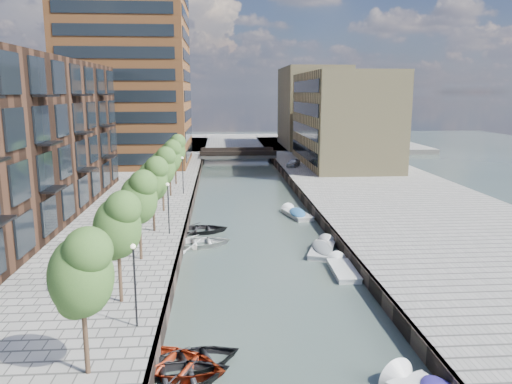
{
  "coord_description": "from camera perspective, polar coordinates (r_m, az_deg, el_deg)",
  "views": [
    {
      "loc": [
        -3.11,
        -14.61,
        12.05
      ],
      "look_at": [
        0.0,
        27.9,
        3.5
      ],
      "focal_mm": 35.0,
      "sensor_mm": 36.0,
      "label": 1
    }
  ],
  "objects": [
    {
      "name": "tree_6",
      "position": [
        61.22,
        -9.24,
        4.87
      ],
      "size": [
        2.5,
        2.5,
        5.95
      ],
      "color": "#382619",
      "rests_on": "quay_left"
    },
    {
      "name": "tree_0",
      "position": [
        20.52,
        -19.39,
        -8.52
      ],
      "size": [
        2.5,
        2.5,
        5.95
      ],
      "color": "#382619",
      "rests_on": "quay_left"
    },
    {
      "name": "far_closure",
      "position": [
        115.23,
        -2.63,
        5.58
      ],
      "size": [
        80.0,
        40.0,
        1.0
      ],
      "primitive_type": "cube",
      "color": "gray",
      "rests_on": "ground"
    },
    {
      "name": "quay_right",
      "position": [
        59.0,
        14.81,
        -0.33
      ],
      "size": [
        20.0,
        140.0,
        1.0
      ],
      "primitive_type": "cube",
      "color": "gray",
      "rests_on": "ground"
    },
    {
      "name": "lamp_0",
      "position": [
        24.51,
        -13.71,
        -9.38
      ],
      "size": [
        0.24,
        0.24,
        4.12
      ],
      "color": "black",
      "rests_on": "quay_left"
    },
    {
      "name": "tree_3",
      "position": [
        40.54,
        -11.77,
        1.53
      ],
      "size": [
        2.5,
        2.5,
        5.95
      ],
      "color": "#382619",
      "rests_on": "quay_left"
    },
    {
      "name": "tree_2",
      "position": [
        33.73,
        -13.29,
        -0.5
      ],
      "size": [
        2.5,
        2.5,
        5.95
      ],
      "color": "#382619",
      "rests_on": "quay_left"
    },
    {
      "name": "tree_5",
      "position": [
        54.3,
        -9.87,
        4.04
      ],
      "size": [
        2.5,
        2.5,
        5.95
      ],
      "color": "#382619",
      "rests_on": "quay_left"
    },
    {
      "name": "sloop_2",
      "position": [
        23.66,
        -9.71,
        -19.45
      ],
      "size": [
        6.17,
        5.34,
        1.07
      ],
      "primitive_type": "imported",
      "rotation": [
        0.0,
        0.0,
        1.19
      ],
      "color": "#9C2A11",
      "rests_on": "ground"
    },
    {
      "name": "water",
      "position": [
        56.01,
        -0.9,
        -1.08
      ],
      "size": [
        300.0,
        300.0,
        0.0
      ],
      "primitive_type": "plane",
      "color": "#38473F",
      "rests_on": "ground"
    },
    {
      "name": "tan_block_near",
      "position": [
        79.06,
        9.92,
        8.24
      ],
      "size": [
        12.0,
        25.0,
        14.0
      ],
      "primitive_type": "cube",
      "color": "#9D8D60",
      "rests_on": "quay_right"
    },
    {
      "name": "motorboat_4",
      "position": [
        39.01,
        7.62,
        -6.47
      ],
      "size": [
        3.0,
        4.83,
        1.52
      ],
      "color": "#B8B7B5",
      "rests_on": "ground"
    },
    {
      "name": "tower",
      "position": [
        80.91,
        -14.49,
        13.79
      ],
      "size": [
        18.0,
        18.0,
        30.0
      ],
      "primitive_type": "cube",
      "color": "#9C5A2D",
      "rests_on": "quay_left"
    },
    {
      "name": "car",
      "position": [
        75.68,
        4.3,
        3.37
      ],
      "size": [
        2.75,
        3.78,
        1.19
      ],
      "primitive_type": "imported",
      "rotation": [
        0.0,
        0.0,
        -0.43
      ],
      "color": "silver",
      "rests_on": "quay_right"
    },
    {
      "name": "lamp_2",
      "position": [
        55.42,
        -8.37,
        2.36
      ],
      "size": [
        0.24,
        0.24,
        4.12
      ],
      "color": "black",
      "rests_on": "quay_left"
    },
    {
      "name": "tree_4",
      "position": [
        47.4,
        -10.68,
        2.97
      ],
      "size": [
        2.5,
        2.5,
        5.95
      ],
      "color": "#382619",
      "rests_on": "quay_left"
    },
    {
      "name": "quay_wall_right",
      "position": [
        56.57,
        5.28,
        -0.49
      ],
      "size": [
        0.25,
        140.0,
        1.0
      ],
      "primitive_type": "cube",
      "color": "#332823",
      "rests_on": "ground"
    },
    {
      "name": "sloop_4",
      "position": [
        44.0,
        -6.46,
        -4.63
      ],
      "size": [
        5.24,
        3.95,
        1.03
      ],
      "primitive_type": "imported",
      "rotation": [
        0.0,
        0.0,
        1.65
      ],
      "color": "black",
      "rests_on": "ground"
    },
    {
      "name": "lamp_1",
      "position": [
        39.75,
        -9.99,
        -1.23
      ],
      "size": [
        0.24,
        0.24,
        4.12
      ],
      "color": "black",
      "rests_on": "quay_left"
    },
    {
      "name": "apartment_block",
      "position": [
        47.87,
        -24.95,
        5.44
      ],
      "size": [
        8.0,
        38.0,
        14.0
      ],
      "primitive_type": "cube",
      "color": "black",
      "rests_on": "quay_left"
    },
    {
      "name": "sloop_3",
      "position": [
        40.19,
        -6.53,
        -6.18
      ],
      "size": [
        5.7,
        4.51,
        1.06
      ],
      "primitive_type": "imported",
      "rotation": [
        0.0,
        0.0,
        1.75
      ],
      "color": "silver",
      "rests_on": "ground"
    },
    {
      "name": "tan_block_far",
      "position": [
        104.42,
        6.46,
        9.6
      ],
      "size": [
        12.0,
        20.0,
        16.0
      ],
      "primitive_type": "cube",
      "color": "#9D8D60",
      "rests_on": "quay_right"
    },
    {
      "name": "motorboat_2",
      "position": [
        35.22,
        9.75,
        -8.69
      ],
      "size": [
        1.63,
        4.48,
        1.49
      ],
      "color": "silver",
      "rests_on": "ground"
    },
    {
      "name": "bridge",
      "position": [
        87.32,
        -2.11,
        4.32
      ],
      "size": [
        13.0,
        6.0,
        1.3
      ],
      "color": "gray",
      "rests_on": "ground"
    },
    {
      "name": "motorboat_3",
      "position": [
        49.69,
        4.55,
        -2.5
      ],
      "size": [
        2.75,
        4.99,
        1.58
      ],
      "color": "#BBBCBA",
      "rests_on": "ground"
    },
    {
      "name": "quay_wall_left",
      "position": [
        55.9,
        -7.16,
        -0.67
      ],
      "size": [
        0.25,
        140.0,
        1.0
      ],
      "primitive_type": "cube",
      "color": "#332823",
      "rests_on": "ground"
    },
    {
      "name": "sloop_0",
      "position": [
        23.81,
        -7.24,
        -19.15
      ],
      "size": [
        5.43,
        4.68,
        0.95
      ],
      "primitive_type": "imported",
      "rotation": [
        0.0,
        0.0,
        1.94
      ],
      "color": "black",
      "rests_on": "ground"
    },
    {
      "name": "tree_1",
      "position": [
        27.03,
        -15.58,
        -3.53
      ],
      "size": [
        2.5,
        2.5,
        5.95
      ],
      "color": "#382619",
      "rests_on": "quay_left"
    }
  ]
}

